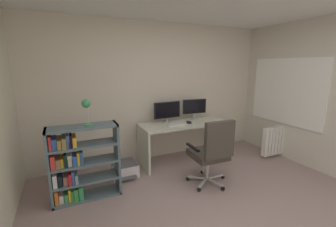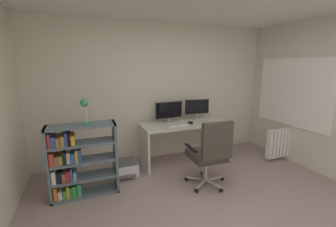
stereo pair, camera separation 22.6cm
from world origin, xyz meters
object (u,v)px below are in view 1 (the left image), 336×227
desk_lamp (86,106)px  printer (124,169)px  monitor_secondary (194,107)px  bookshelf (77,165)px  radiator (278,140)px  office_chair (212,151)px  keyboard (176,125)px  computer_mouse (189,122)px  monitor_main (167,111)px  desk (184,132)px

desk_lamp → printer: size_ratio=0.74×
monitor_secondary → printer: (-1.49, -0.27, -0.87)m
bookshelf → radiator: bearing=-1.2°
monitor_secondary → radiator: bearing=-27.2°
office_chair → desk_lamp: bearing=164.1°
printer → keyboard: bearing=1.8°
computer_mouse → office_chair: (-0.15, -0.93, -0.19)m
printer → office_chair: bearing=-38.8°
monitor_main → printer: (-0.90, -0.27, -0.85)m
computer_mouse → radiator: size_ratio=0.13×
monitor_secondary → bookshelf: (-2.20, -0.68, -0.48)m
desk → computer_mouse: 0.22m
office_chair → printer: 1.48m
computer_mouse → printer: computer_mouse is taller
office_chair → bookshelf: size_ratio=1.03×
office_chair → keyboard: bearing=97.4°
desk → desk_lamp: desk_lamp is taller
desk → bookshelf: bookshelf is taller
computer_mouse → desk_lamp: 1.92m
computer_mouse → printer: bearing=-169.8°
keyboard → desk_lamp: (-1.53, -0.44, 0.52)m
monitor_secondary → bookshelf: 2.35m
monitor_main → desk_lamp: (-1.45, -0.68, 0.30)m
desk → desk_lamp: bearing=-163.1°
monitor_secondary → radiator: 1.77m
desk → bookshelf: size_ratio=1.63×
desk_lamp → office_chair: bearing=-15.9°
office_chair → desk: bearing=84.6°
desk → bookshelf: bearing=-164.6°
monitor_main → bookshelf: (-1.62, -0.68, -0.47)m
computer_mouse → bookshelf: bookshelf is taller
desk_lamp → radiator: (3.50, -0.08, -0.93)m
office_chair → desk_lamp: (-1.64, 0.47, 0.70)m
radiator → bookshelf: bearing=178.8°
office_chair → desk_lamp: 1.85m
computer_mouse → desk: bearing=139.0°
bookshelf → monitor_main: bearing=22.7°
desk → printer: size_ratio=3.57×
desk → computer_mouse: size_ratio=16.58×
monitor_main → office_chair: bearing=-80.5°
computer_mouse → keyboard: bearing=-167.3°
monitor_secondary → computer_mouse: 0.39m
printer → radiator: (2.95, -0.49, 0.23)m
monitor_main → monitor_secondary: bearing=0.0°
radiator → monitor_secondary: bearing=152.8°
computer_mouse → office_chair: office_chair is taller
monitor_main → printer: 1.27m
computer_mouse → desk_lamp: desk_lamp is taller
desk → monitor_secondary: monitor_secondary is taller
computer_mouse → radiator: (1.71, -0.54, -0.42)m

